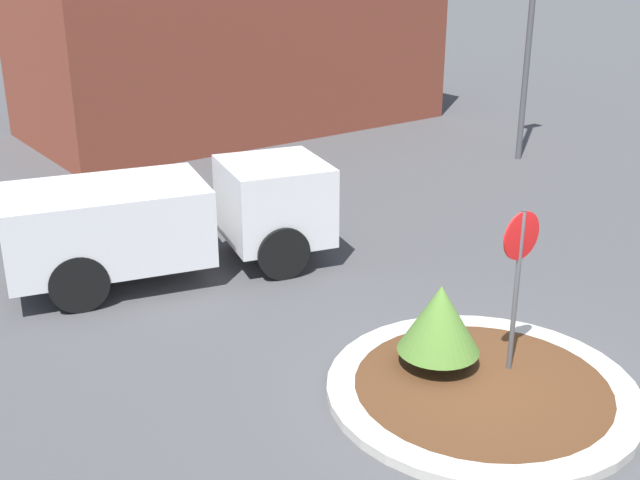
% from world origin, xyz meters
% --- Properties ---
extents(ground_plane, '(120.00, 120.00, 0.00)m').
position_xyz_m(ground_plane, '(0.00, 0.00, 0.00)').
color(ground_plane, '#474749').
extents(traffic_island, '(4.27, 4.27, 0.14)m').
position_xyz_m(traffic_island, '(0.00, 0.00, 0.07)').
color(traffic_island, '#BCB7AD').
rests_on(traffic_island, ground_plane).
extents(stop_sign, '(0.68, 0.07, 2.51)m').
position_xyz_m(stop_sign, '(0.64, 0.09, 1.73)').
color(stop_sign, '#4C4C51').
rests_on(stop_sign, ground_plane).
extents(island_shrub, '(1.17, 1.17, 1.25)m').
position_xyz_m(island_shrub, '(-0.13, 0.75, 0.89)').
color(island_shrub, brown).
rests_on(island_shrub, traffic_island).
extents(utility_truck, '(6.09, 3.33, 1.93)m').
position_xyz_m(utility_truck, '(-1.55, 6.24, 1.12)').
color(utility_truck, silver).
rests_on(utility_truck, ground_plane).
extents(storefront_building, '(12.72, 6.07, 6.53)m').
position_xyz_m(storefront_building, '(5.64, 16.06, 3.27)').
color(storefront_building, brown).
rests_on(storefront_building, ground_plane).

